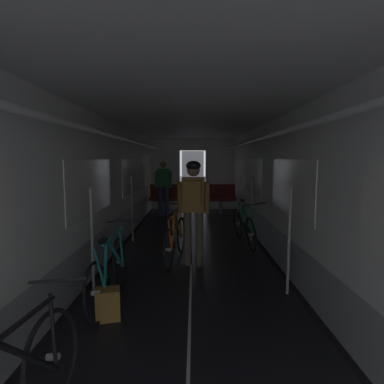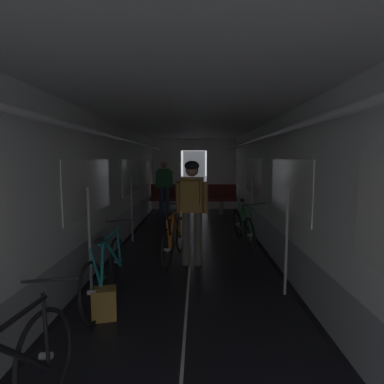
# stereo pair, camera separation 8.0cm
# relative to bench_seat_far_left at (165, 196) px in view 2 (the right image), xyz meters

# --- Properties ---
(train_car_shell) EXTENTS (3.14, 12.34, 2.57)m
(train_car_shell) POSITION_rel_bench_seat_far_left_xyz_m (0.90, -4.47, 1.13)
(train_car_shell) COLOR black
(train_car_shell) RESTS_ON ground
(bench_seat_far_left) EXTENTS (0.98, 0.51, 0.95)m
(bench_seat_far_left) POSITION_rel_bench_seat_far_left_xyz_m (0.00, 0.00, 0.00)
(bench_seat_far_left) COLOR gray
(bench_seat_far_left) RESTS_ON ground
(bench_seat_far_right) EXTENTS (0.98, 0.51, 0.95)m
(bench_seat_far_right) POSITION_rel_bench_seat_far_left_xyz_m (1.80, 0.00, 0.00)
(bench_seat_far_right) COLOR gray
(bench_seat_far_right) RESTS_ON ground
(bicycle_teal) EXTENTS (0.44, 1.69, 0.95)m
(bicycle_teal) POSITION_rel_bench_seat_far_left_xyz_m (-0.09, -6.20, -0.19)
(bicycle_teal) COLOR black
(bicycle_teal) RESTS_ON ground
(bicycle_green) EXTENTS (0.47, 1.69, 0.95)m
(bicycle_green) POSITION_rel_bench_seat_far_left_xyz_m (1.98, -3.62, -0.19)
(bicycle_green) COLOR black
(bicycle_green) RESTS_ON ground
(person_cyclist_aisle) EXTENTS (0.55, 0.41, 1.73)m
(person_cyclist_aisle) POSITION_rel_bench_seat_far_left_xyz_m (0.94, -4.89, 0.50)
(person_cyclist_aisle) COLOR brown
(person_cyclist_aisle) RESTS_ON ground
(bicycle_orange_in_aisle) EXTENTS (0.46, 1.68, 0.94)m
(bicycle_orange_in_aisle) POSITION_rel_bench_seat_far_left_xyz_m (0.63, -4.63, -0.18)
(bicycle_orange_in_aisle) COLOR black
(bicycle_orange_in_aisle) RESTS_ON ground
(person_standing_near_bench) EXTENTS (0.53, 0.23, 1.69)m
(person_standing_near_bench) POSITION_rel_bench_seat_far_left_xyz_m (0.00, -0.38, 0.41)
(person_standing_near_bench) COLOR #384C75
(person_standing_near_bench) RESTS_ON ground
(backpack_on_floor) EXTENTS (0.30, 0.26, 0.34)m
(backpack_on_floor) POSITION_rel_bench_seat_far_left_xyz_m (0.00, -6.63, -0.40)
(backpack_on_floor) COLOR olive
(backpack_on_floor) RESTS_ON ground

